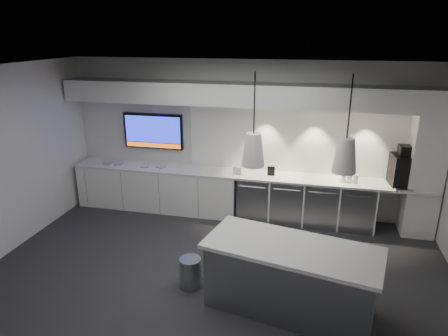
% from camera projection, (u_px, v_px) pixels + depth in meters
% --- Properties ---
extents(floor, '(7.00, 7.00, 0.00)m').
position_uv_depth(floor, '(215.00, 277.00, 5.94)').
color(floor, '#29292B').
rests_on(floor, ground).
extents(ceiling, '(7.00, 7.00, 0.00)m').
position_uv_depth(ceiling, '(213.00, 71.00, 4.97)').
color(ceiling, black).
rests_on(ceiling, wall_back).
extents(wall_back, '(7.00, 0.00, 7.00)m').
position_uv_depth(wall_back, '(246.00, 139.00, 7.76)').
color(wall_back, silver).
rests_on(wall_back, floor).
extents(wall_front, '(7.00, 0.00, 7.00)m').
position_uv_depth(wall_front, '(136.00, 294.00, 3.15)').
color(wall_front, silver).
rests_on(wall_front, floor).
extents(back_counter, '(6.80, 0.65, 0.04)m').
position_uv_depth(back_counter, '(242.00, 174.00, 7.66)').
color(back_counter, silver).
rests_on(back_counter, left_base_cabinets).
extents(left_base_cabinets, '(3.30, 0.63, 0.86)m').
position_uv_depth(left_base_cabinets, '(158.00, 188.00, 8.18)').
color(left_base_cabinets, white).
rests_on(left_base_cabinets, floor).
extents(fridge_unit_a, '(0.60, 0.61, 0.85)m').
position_uv_depth(fridge_unit_a, '(255.00, 197.00, 7.76)').
color(fridge_unit_a, gray).
rests_on(fridge_unit_a, floor).
extents(fridge_unit_b, '(0.60, 0.61, 0.85)m').
position_uv_depth(fridge_unit_b, '(287.00, 200.00, 7.62)').
color(fridge_unit_b, gray).
rests_on(fridge_unit_b, floor).
extents(fridge_unit_c, '(0.60, 0.61, 0.85)m').
position_uv_depth(fridge_unit_c, '(321.00, 203.00, 7.49)').
color(fridge_unit_c, gray).
rests_on(fridge_unit_c, floor).
extents(fridge_unit_d, '(0.60, 0.61, 0.85)m').
position_uv_depth(fridge_unit_d, '(356.00, 206.00, 7.35)').
color(fridge_unit_d, gray).
rests_on(fridge_unit_d, floor).
extents(backsplash, '(4.60, 0.03, 1.30)m').
position_uv_depth(backsplash, '(309.00, 140.00, 7.47)').
color(backsplash, white).
rests_on(backsplash, wall_back).
extents(soffit, '(6.90, 0.60, 0.40)m').
position_uv_depth(soffit, '(244.00, 94.00, 7.20)').
color(soffit, white).
rests_on(soffit, wall_back).
extents(column, '(0.55, 0.55, 2.60)m').
position_uv_depth(column, '(425.00, 165.00, 6.87)').
color(column, white).
rests_on(column, floor).
extents(wall_tv, '(1.25, 0.07, 0.72)m').
position_uv_depth(wall_tv, '(153.00, 131.00, 8.10)').
color(wall_tv, black).
rests_on(wall_tv, wall_back).
extents(island, '(2.33, 1.37, 0.93)m').
position_uv_depth(island, '(290.00, 278.00, 5.12)').
color(island, gray).
rests_on(island, floor).
extents(bin, '(0.37, 0.37, 0.44)m').
position_uv_depth(bin, '(191.00, 272.00, 5.68)').
color(bin, gray).
rests_on(bin, floor).
extents(coffee_machine, '(0.44, 0.60, 0.72)m').
position_uv_depth(coffee_machine, '(403.00, 169.00, 6.98)').
color(coffee_machine, black).
rests_on(coffee_machine, back_counter).
extents(sign_black, '(0.14, 0.03, 0.18)m').
position_uv_depth(sign_black, '(271.00, 171.00, 7.49)').
color(sign_black, black).
rests_on(sign_black, back_counter).
extents(sign_white, '(0.18, 0.07, 0.14)m').
position_uv_depth(sign_white, '(237.00, 171.00, 7.58)').
color(sign_white, silver).
rests_on(sign_white, back_counter).
extents(cup_cluster, '(0.29, 0.19, 0.16)m').
position_uv_depth(cup_cluster, '(350.00, 177.00, 7.19)').
color(cup_cluster, white).
rests_on(cup_cluster, back_counter).
extents(tray_a, '(0.16, 0.16, 0.02)m').
position_uv_depth(tray_a, '(108.00, 163.00, 8.20)').
color(tray_a, '#9E9E9E').
rests_on(tray_a, back_counter).
extents(tray_b, '(0.18, 0.18, 0.02)m').
position_uv_depth(tray_b, '(119.00, 164.00, 8.16)').
color(tray_b, '#9E9E9E').
rests_on(tray_b, back_counter).
extents(tray_c, '(0.20, 0.20, 0.02)m').
position_uv_depth(tray_c, '(145.00, 166.00, 8.02)').
color(tray_c, '#9E9E9E').
rests_on(tray_c, back_counter).
extents(tray_d, '(0.20, 0.20, 0.02)m').
position_uv_depth(tray_d, '(161.00, 167.00, 7.97)').
color(tray_d, '#9E9E9E').
rests_on(tray_d, back_counter).
extents(pendant_left, '(0.28, 0.28, 1.10)m').
position_uv_depth(pendant_left, '(253.00, 149.00, 4.69)').
color(pendant_left, white).
rests_on(pendant_left, ceiling).
extents(pendant_right, '(0.28, 0.28, 1.10)m').
position_uv_depth(pendant_right, '(345.00, 155.00, 4.47)').
color(pendant_right, white).
rests_on(pendant_right, ceiling).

